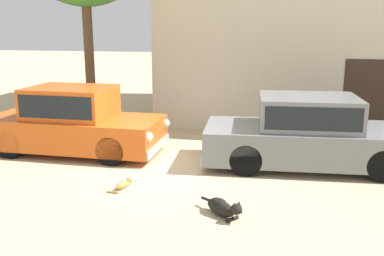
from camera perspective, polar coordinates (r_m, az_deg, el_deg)
The scene contains 5 objects.
ground_plane at distance 9.02m, azimuth -4.47°, elevation -5.67°, with size 80.00×80.00×0.00m, color tan.
parked_sedan_nearest at distance 10.50m, azimuth -15.57°, elevation 0.93°, with size 4.31×1.81×1.57m.
parked_sedan_second at distance 9.44m, azimuth 15.24°, elevation -0.54°, with size 4.62×2.06×1.52m.
stray_dog_spotted at distance 6.91m, azimuth 4.09°, elevation -10.44°, with size 0.78×0.71×0.35m.
stray_cat at distance 8.14m, azimuth -9.10°, elevation -7.41°, with size 0.34×0.54×0.16m.
Camera 1 is at (2.29, -8.21, 2.95)m, focal length 40.04 mm.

